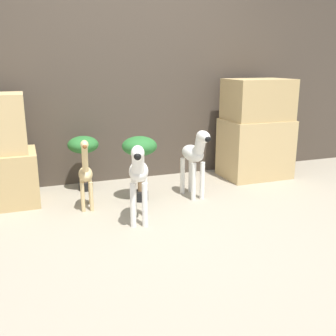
{
  "coord_description": "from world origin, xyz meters",
  "views": [
    {
      "loc": [
        -1.05,
        -2.6,
        1.27
      ],
      "look_at": [
        0.09,
        0.53,
        0.37
      ],
      "focal_mm": 42.0,
      "sensor_mm": 36.0,
      "label": 1
    }
  ],
  "objects": [
    {
      "name": "potted_palm_front",
      "position": [
        -0.1,
        0.8,
        0.47
      ],
      "size": [
        0.32,
        0.32,
        0.61
      ],
      "color": "black",
      "rests_on": "ground_plane"
    },
    {
      "name": "rock_pillar_right",
      "position": [
        1.36,
        1.14,
        0.53
      ],
      "size": [
        0.72,
        0.53,
        1.09
      ],
      "color": "tan",
      "rests_on": "ground_plane"
    },
    {
      "name": "zebra_left",
      "position": [
        -0.26,
        0.27,
        0.42
      ],
      "size": [
        0.25,
        0.46,
        0.68
      ],
      "color": "white",
      "rests_on": "ground_plane"
    },
    {
      "name": "wall_back",
      "position": [
        0.0,
        1.58,
        1.1
      ],
      "size": [
        6.4,
        0.08,
        2.2
      ],
      "color": "#473D33",
      "rests_on": "ground_plane"
    },
    {
      "name": "potted_palm_back",
      "position": [
        -0.54,
        1.29,
        0.43
      ],
      "size": [
        0.31,
        0.31,
        0.56
      ],
      "color": "black",
      "rests_on": "ground_plane"
    },
    {
      "name": "zebra_right",
      "position": [
        0.42,
        0.71,
        0.42
      ],
      "size": [
        0.19,
        0.46,
        0.68
      ],
      "color": "white",
      "rests_on": "ground_plane"
    },
    {
      "name": "giraffe_figurine",
      "position": [
        -0.61,
        0.74,
        0.33
      ],
      "size": [
        0.15,
        0.4,
        0.66
      ],
      "color": "#E0C184",
      "rests_on": "ground_plane"
    },
    {
      "name": "ground_plane",
      "position": [
        0.0,
        0.0,
        0.0
      ],
      "size": [
        14.0,
        14.0,
        0.0
      ],
      "primitive_type": "plane",
      "color": "#9E937F"
    }
  ]
}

